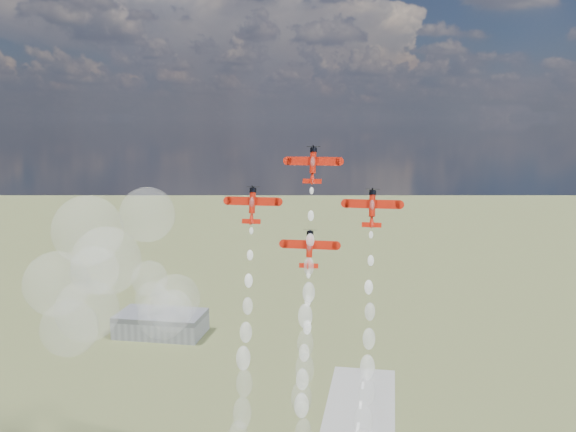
% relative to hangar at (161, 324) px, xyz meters
% --- Properties ---
extents(hangar, '(50.00, 28.00, 13.00)m').
position_rel_hangar_xyz_m(hangar, '(0.00, 0.00, 0.00)').
color(hangar, gray).
rests_on(hangar, ground).
extents(plane_lead, '(13.53, 5.27, 9.47)m').
position_rel_hangar_xyz_m(plane_lead, '(111.01, -169.24, 107.08)').
color(plane_lead, red).
rests_on(plane_lead, ground).
extents(plane_left, '(13.53, 5.27, 9.47)m').
position_rel_hangar_xyz_m(plane_left, '(95.63, -172.10, 96.70)').
color(plane_left, red).
rests_on(plane_left, ground).
extents(plane_right, '(13.53, 5.27, 9.47)m').
position_rel_hangar_xyz_m(plane_right, '(126.38, -172.10, 96.70)').
color(plane_right, red).
rests_on(plane_right, ground).
extents(plane_slot, '(13.53, 5.27, 9.47)m').
position_rel_hangar_xyz_m(plane_slot, '(111.01, -174.96, 86.33)').
color(plane_slot, red).
rests_on(plane_slot, ground).
extents(smoke_trail_lead, '(5.56, 16.40, 53.08)m').
position_rel_hangar_xyz_m(smoke_trail_lead, '(110.84, -181.83, 61.11)').
color(smoke_trail_lead, white).
rests_on(smoke_trail_lead, plane_lead).
extents(smoke_trail_left, '(5.70, 16.75, 53.15)m').
position_rel_hangar_xyz_m(smoke_trail_left, '(95.55, -184.88, 50.44)').
color(smoke_trail_left, white).
rests_on(smoke_trail_left, plane_left).
extents(smoke_trail_right, '(5.14, 16.86, 52.16)m').
position_rel_hangar_xyz_m(smoke_trail_right, '(126.16, -185.01, 50.92)').
color(smoke_trail_right, white).
rests_on(smoke_trail_right, plane_right).
extents(drifted_smoke_cloud, '(54.51, 38.68, 52.72)m').
position_rel_hangar_xyz_m(drifted_smoke_cloud, '(46.02, -155.81, 70.68)').
color(drifted_smoke_cloud, white).
rests_on(drifted_smoke_cloud, ground).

